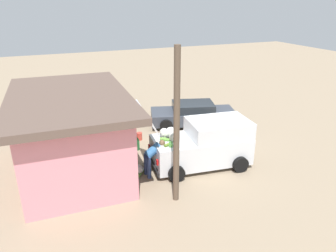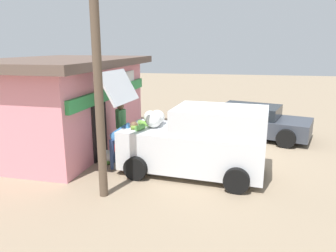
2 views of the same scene
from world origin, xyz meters
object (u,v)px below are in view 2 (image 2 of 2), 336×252
(delivery_van, at_px, (198,141))
(vendor_standing, at_px, (121,123))
(customer_bending, at_px, (122,139))
(paint_bucket, at_px, (163,133))
(parked_sedan, at_px, (250,121))
(unloaded_banana_pile, at_px, (108,157))
(storefront_bar, at_px, (65,102))

(delivery_van, relative_size, vendor_standing, 2.59)
(vendor_standing, relative_size, customer_bending, 1.26)
(vendor_standing, height_order, paint_bucket, vendor_standing)
(parked_sedan, bearing_deg, unloaded_banana_pile, 131.82)
(storefront_bar, bearing_deg, unloaded_banana_pile, -124.22)
(customer_bending, bearing_deg, unloaded_banana_pile, 60.42)
(vendor_standing, xyz_separation_m, unloaded_banana_pile, (-0.90, 0.13, -0.84))
(storefront_bar, distance_m, vendor_standing, 2.37)
(parked_sedan, distance_m, vendor_standing, 5.23)
(parked_sedan, distance_m, unloaded_banana_pile, 5.89)
(storefront_bar, xyz_separation_m, vendor_standing, (-0.54, -2.24, -0.56))
(vendor_standing, distance_m, unloaded_banana_pile, 1.24)
(vendor_standing, bearing_deg, customer_bending, -160.14)
(storefront_bar, bearing_deg, delivery_van, -109.74)
(parked_sedan, xyz_separation_m, paint_bucket, (-0.87, 3.31, -0.41))
(storefront_bar, relative_size, delivery_van, 1.57)
(unloaded_banana_pile, bearing_deg, parked_sedan, -48.18)
(vendor_standing, relative_size, paint_bucket, 4.85)
(storefront_bar, bearing_deg, customer_bending, -123.26)
(storefront_bar, bearing_deg, paint_bucket, -63.05)
(vendor_standing, distance_m, customer_bending, 1.31)
(vendor_standing, xyz_separation_m, customer_bending, (-1.22, -0.44, -0.13))
(customer_bending, height_order, paint_bucket, customer_bending)
(customer_bending, bearing_deg, vendor_standing, 19.86)
(delivery_van, bearing_deg, unloaded_banana_pile, 83.48)
(parked_sedan, relative_size, customer_bending, 3.44)
(vendor_standing, bearing_deg, paint_bucket, -23.54)
(paint_bucket, bearing_deg, unloaded_banana_pile, 160.65)
(customer_bending, distance_m, paint_bucket, 3.49)
(delivery_van, relative_size, unloaded_banana_pile, 6.33)
(storefront_bar, relative_size, parked_sedan, 1.49)
(delivery_van, bearing_deg, customer_bending, 90.25)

